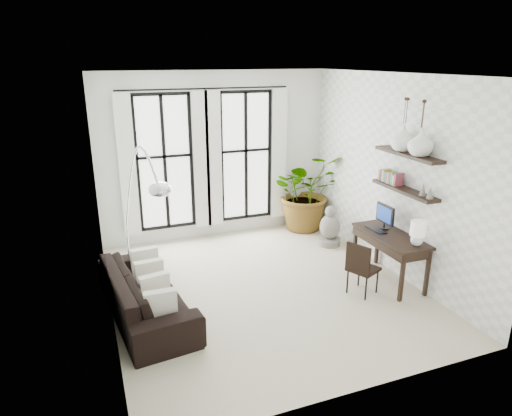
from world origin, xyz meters
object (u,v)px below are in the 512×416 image
desk (392,239)px  arc_lamp (140,183)px  desk_chair (361,266)px  sofa (146,293)px  plant (307,191)px  buddha (330,229)px

desk → arc_lamp: size_ratio=0.59×
desk → desk_chair: 0.74m
sofa → arc_lamp: (0.10, 0.51, 1.43)m
desk → arc_lamp: bearing=166.1°
sofa → desk: size_ratio=1.70×
plant → sofa: bearing=-147.9°
sofa → desk: desk is taller
sofa → arc_lamp: 1.52m
arc_lamp → buddha: 3.89m
plant → desk_chair: (-0.52, -2.83, -0.33)m
plant → arc_lamp: bearing=-153.4°
desk → buddha: size_ratio=1.74×
sofa → buddha: bearing=-76.9°
sofa → desk_chair: (3.08, -0.57, 0.15)m
desk_chair → arc_lamp: (-2.98, 1.08, 1.29)m
sofa → desk: 3.79m
plant → arc_lamp: size_ratio=0.71×
sofa → desk_chair: bearing=-107.1°
plant → buddha: (0.02, -0.97, -0.49)m
plant → desk: 2.66m
sofa → arc_lamp: arc_lamp is taller
desk → buddha: bearing=94.1°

